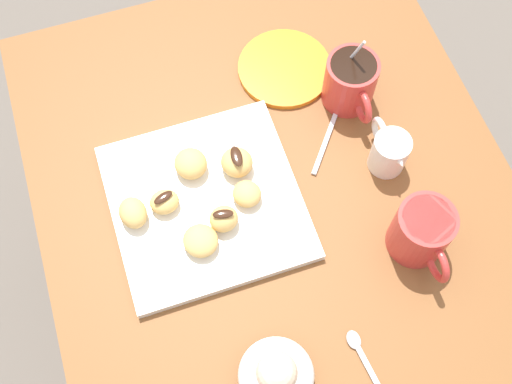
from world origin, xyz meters
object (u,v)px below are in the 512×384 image
object	(u,v)px
beignet_2	(133,213)
beignet_4	(191,164)
pastry_plate_square	(206,202)
cream_pitcher_white	(389,151)
beignet_0	(247,194)
coffee_mug_red_left	(351,81)
dining_table	(275,228)
coffee_mug_red_right	(422,231)
beignet_6	(224,219)
ice_cream_bowl	(276,375)
saucer_orange_left	(284,68)
beignet_3	(237,162)
beignet_5	(164,202)
beignet_1	(201,241)

from	to	relation	value
beignet_2	beignet_4	bearing A→B (deg)	116.36
pastry_plate_square	cream_pitcher_white	bearing A→B (deg)	85.99
beignet_0	coffee_mug_red_left	bearing A→B (deg)	120.52
beignet_0	pastry_plate_square	bearing A→B (deg)	-104.89
dining_table	cream_pitcher_white	world-z (taller)	cream_pitcher_white
coffee_mug_red_right	beignet_6	size ratio (longest dim) A/B	2.86
cream_pitcher_white	beignet_4	distance (m)	0.32
dining_table	pastry_plate_square	xyz separation A→B (m)	(-0.02, -0.11, 0.15)
coffee_mug_red_left	ice_cream_bowl	distance (m)	0.49
saucer_orange_left	beignet_0	bearing A→B (deg)	-32.51
saucer_orange_left	beignet_2	bearing A→B (deg)	-57.99
coffee_mug_red_left	beignet_0	bearing A→B (deg)	-59.48
beignet_3	beignet_5	xyz separation A→B (m)	(0.03, -0.13, -0.00)
beignet_2	beignet_6	distance (m)	0.14
beignet_4	beignet_1	bearing A→B (deg)	-9.45
dining_table	beignet_3	xyz separation A→B (m)	(-0.06, -0.05, 0.18)
pastry_plate_square	beignet_0	bearing A→B (deg)	75.11
ice_cream_bowl	beignet_1	world-z (taller)	ice_cream_bowl
coffee_mug_red_right	dining_table	bearing A→B (deg)	-129.40
pastry_plate_square	beignet_0	distance (m)	0.07
cream_pitcher_white	beignet_4	xyz separation A→B (m)	(-0.08, -0.31, -0.01)
ice_cream_bowl	beignet_2	size ratio (longest dim) A/B	2.01
cream_pitcher_white	beignet_3	bearing A→B (deg)	-104.17
coffee_mug_red_left	beignet_0	world-z (taller)	coffee_mug_red_left
saucer_orange_left	ice_cream_bowl	bearing A→B (deg)	-20.77
ice_cream_bowl	beignet_1	xyz separation A→B (m)	(-0.22, -0.04, -0.00)
dining_table	coffee_mug_red_left	world-z (taller)	coffee_mug_red_left
beignet_2	beignet_6	bearing A→B (deg)	67.45
beignet_6	coffee_mug_red_left	bearing A→B (deg)	120.88
cream_pitcher_white	coffee_mug_red_left	bearing A→B (deg)	-174.72
beignet_3	coffee_mug_red_right	bearing A→B (deg)	47.49
ice_cream_bowl	beignet_1	bearing A→B (deg)	-168.78
coffee_mug_red_left	ice_cream_bowl	bearing A→B (deg)	-33.73
beignet_0	beignet_2	size ratio (longest dim) A/B	0.88
beignet_2	beignet_3	bearing A→B (deg)	100.18
pastry_plate_square	dining_table	bearing A→B (deg)	78.62
dining_table	beignet_6	xyz separation A→B (m)	(0.02, -0.10, 0.18)
dining_table	coffee_mug_red_left	size ratio (longest dim) A/B	6.32
beignet_6	cream_pitcher_white	bearing A→B (deg)	95.19
saucer_orange_left	beignet_1	world-z (taller)	beignet_1
coffee_mug_red_right	beignet_2	world-z (taller)	coffee_mug_red_right
beignet_3	beignet_2	bearing A→B (deg)	-79.82
pastry_plate_square	beignet_2	world-z (taller)	beignet_2
beignet_1	pastry_plate_square	bearing A→B (deg)	158.58
cream_pitcher_white	coffee_mug_red_right	bearing A→B (deg)	-4.97
pastry_plate_square	beignet_0	size ratio (longest dim) A/B	6.30
dining_table	beignet_0	distance (m)	0.18
cream_pitcher_white	beignet_1	world-z (taller)	cream_pitcher_white
beignet_0	beignet_2	bearing A→B (deg)	-97.62
coffee_mug_red_left	beignet_2	bearing A→B (deg)	-74.80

